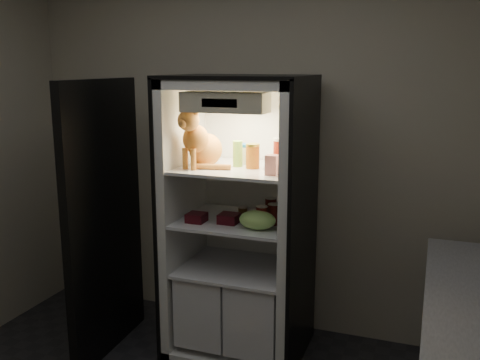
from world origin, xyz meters
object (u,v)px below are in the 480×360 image
at_px(grape_bag, 257,220).
at_px(berry_box_right, 229,218).
at_px(refrigerator, 241,238).
at_px(soda_can_c, 262,217).
at_px(mayo_tub, 246,154).
at_px(salsa_jar, 253,156).
at_px(soda_can_b, 274,214).
at_px(berry_box_left, 197,218).
at_px(condiment_jar, 243,213).
at_px(soda_can_a, 271,208).
at_px(pepper_jar, 282,154).
at_px(cream_carton, 272,165).
at_px(tabby_cat, 201,143).
at_px(parmesan_shaker, 238,154).

relative_size(grape_bag, berry_box_right, 1.91).
distance_m(refrigerator, soda_can_c, 0.34).
xyz_separation_m(mayo_tub, salsa_jar, (0.09, -0.13, 0.01)).
distance_m(soda_can_b, soda_can_c, 0.09).
height_order(refrigerator, mayo_tub, refrigerator).
distance_m(soda_can_b, berry_box_left, 0.50).
bearing_deg(condiment_jar, berry_box_right, -111.75).
bearing_deg(berry_box_left, berry_box_right, 13.47).
bearing_deg(mayo_tub, soda_can_a, -5.24).
xyz_separation_m(soda_can_b, berry_box_right, (-0.28, -0.07, -0.04)).
xyz_separation_m(pepper_jar, soda_can_a, (-0.10, 0.08, -0.38)).
bearing_deg(condiment_jar, berry_box_left, -145.70).
relative_size(salsa_jar, cream_carton, 1.31).
distance_m(tabby_cat, parmesan_shaker, 0.25).
bearing_deg(pepper_jar, soda_can_a, 140.00).
height_order(refrigerator, pepper_jar, refrigerator).
relative_size(salsa_jar, soda_can_b, 1.16).
bearing_deg(refrigerator, soda_can_b, -20.00).
bearing_deg(pepper_jar, mayo_tub, 160.53).
bearing_deg(refrigerator, salsa_jar, -31.25).
bearing_deg(berry_box_right, soda_can_a, 44.09).
xyz_separation_m(soda_can_c, berry_box_left, (-0.43, -0.04, -0.04)).
bearing_deg(berry_box_right, mayo_tub, 81.32).
bearing_deg(soda_can_a, salsa_jar, -128.57).
distance_m(refrigerator, soda_can_a, 0.29).
bearing_deg(soda_can_b, pepper_jar, 60.14).
bearing_deg(mayo_tub, grape_bag, -57.93).
relative_size(parmesan_shaker, soda_can_c, 1.24).
bearing_deg(tabby_cat, grape_bag, 1.93).
height_order(salsa_jar, condiment_jar, salsa_jar).
bearing_deg(berry_box_left, grape_bag, -1.30).
distance_m(mayo_tub, berry_box_right, 0.45).
xyz_separation_m(tabby_cat, soda_can_b, (0.48, 0.04, -0.44)).
height_order(mayo_tub, soda_can_c, mayo_tub).
xyz_separation_m(cream_carton, soda_can_a, (-0.09, 0.27, -0.34)).
bearing_deg(parmesan_shaker, soda_can_c, -32.14).
bearing_deg(berry_box_right, refrigerator, 81.73).
height_order(pepper_jar, soda_can_a, pepper_jar).
bearing_deg(condiment_jar, salsa_jar, -19.98).
height_order(salsa_jar, grape_bag, salsa_jar).
xyz_separation_m(tabby_cat, berry_box_right, (0.20, -0.03, -0.47)).
xyz_separation_m(salsa_jar, condiment_jar, (-0.08, 0.03, -0.39)).
bearing_deg(berry_box_right, berry_box_left, -166.53).
bearing_deg(pepper_jar, parmesan_shaker, -178.85).
bearing_deg(soda_can_c, mayo_tub, 128.98).
bearing_deg(soda_can_b, cream_carton, -79.78).
xyz_separation_m(refrigerator, berry_box_left, (-0.23, -0.21, 0.18)).
bearing_deg(tabby_cat, soda_can_c, 8.47).
bearing_deg(soda_can_a, soda_can_c, -87.27).
distance_m(cream_carton, soda_can_c, 0.35).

